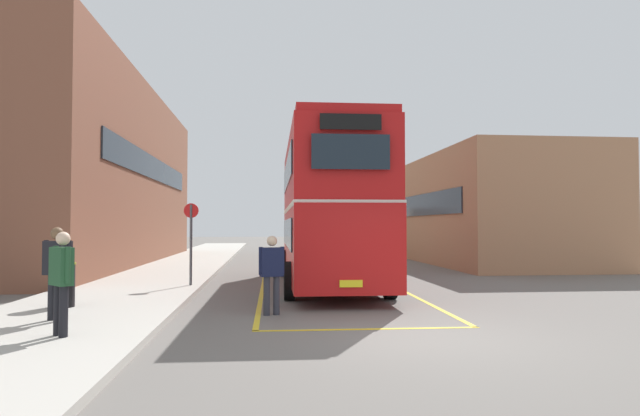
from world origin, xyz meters
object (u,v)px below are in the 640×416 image
object	(u,v)px
pedestrian_waiting_far	(61,276)
bus_stop_sign	(191,235)
pedestrian_boarding	(272,269)
single_deck_bus	(351,229)
pedestrian_waiting_near	(57,266)
double_decker_bus	(328,207)
litter_bin	(63,285)

from	to	relation	value
pedestrian_waiting_far	bus_stop_sign	xyz separation A→B (m)	(1.07, 7.42, 0.51)
pedestrian_boarding	bus_stop_sign	xyz separation A→B (m)	(-2.37, 4.84, 0.64)
single_deck_bus	pedestrian_waiting_near	distance (m)	28.25
single_deck_bus	pedestrian_boarding	world-z (taller)	single_deck_bus
double_decker_bus	pedestrian_waiting_far	world-z (taller)	double_decker_bus
single_deck_bus	litter_bin	distance (m)	26.83
double_decker_bus	litter_bin	bearing A→B (deg)	-143.09
pedestrian_boarding	pedestrian_waiting_far	size ratio (longest dim) A/B	1.01
pedestrian_boarding	pedestrian_waiting_far	bearing A→B (deg)	-143.16
single_deck_bus	litter_bin	size ratio (longest dim) A/B	8.79
pedestrian_waiting_far	bus_stop_sign	bearing A→B (deg)	81.78
single_deck_bus	bus_stop_sign	distance (m)	22.14
pedestrian_waiting_far	litter_bin	size ratio (longest dim) A/B	1.74
double_decker_bus	pedestrian_boarding	bearing A→B (deg)	-108.52
single_deck_bus	litter_bin	world-z (taller)	single_deck_bus
single_deck_bus	pedestrian_waiting_near	xyz separation A→B (m)	(-9.86, -26.47, -0.47)
pedestrian_boarding	bus_stop_sign	distance (m)	5.43
pedestrian_waiting_far	pedestrian_waiting_near	bearing A→B (deg)	112.28
pedestrian_boarding	bus_stop_sign	size ratio (longest dim) A/B	0.70
bus_stop_sign	pedestrian_waiting_near	bearing A→B (deg)	-106.06
pedestrian_boarding	bus_stop_sign	bearing A→B (deg)	116.07
pedestrian_waiting_near	pedestrian_waiting_far	world-z (taller)	pedestrian_waiting_near
pedestrian_boarding	litter_bin	size ratio (longest dim) A/B	1.76
single_deck_bus	double_decker_bus	bearing A→B (deg)	-101.21
bus_stop_sign	single_deck_bus	bearing A→B (deg)	68.36
double_decker_bus	single_deck_bus	xyz separation A→B (m)	(3.94, 19.89, -0.88)
litter_bin	double_decker_bus	bearing A→B (deg)	36.91
pedestrian_boarding	pedestrian_waiting_far	world-z (taller)	pedestrian_waiting_far
pedestrian_boarding	pedestrian_waiting_near	distance (m)	4.20
pedestrian_waiting_far	litter_bin	distance (m)	3.50
single_deck_bus	pedestrian_boarding	bearing A→B (deg)	-102.84
pedestrian_boarding	bus_stop_sign	world-z (taller)	bus_stop_sign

